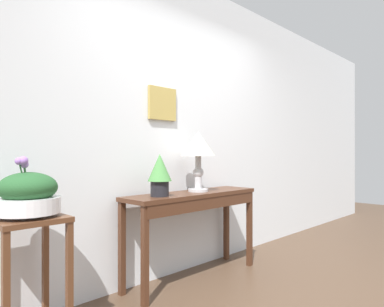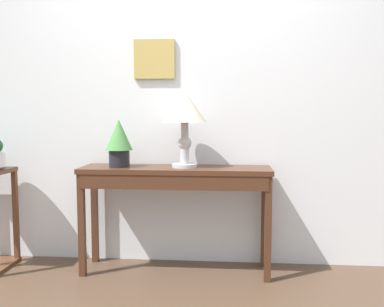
# 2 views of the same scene
# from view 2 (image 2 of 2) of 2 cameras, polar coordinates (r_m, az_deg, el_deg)

# --- Properties ---
(back_wall_with_art) EXTENTS (9.00, 0.13, 2.80)m
(back_wall_with_art) POSITION_cam_2_polar(r_m,az_deg,el_deg) (3.28, -1.00, 9.76)
(back_wall_with_art) COLOR silver
(back_wall_with_art) RESTS_ON ground
(console_table) EXTENTS (1.36, 0.36, 0.77)m
(console_table) POSITION_cam_2_polar(r_m,az_deg,el_deg) (3.02, -2.28, -4.02)
(console_table) COLOR #472819
(console_table) RESTS_ON ground
(table_lamp) EXTENTS (0.31, 0.31, 0.54)m
(table_lamp) POSITION_cam_2_polar(r_m,az_deg,el_deg) (3.00, -1.00, 5.67)
(table_lamp) COLOR #B7B7BC
(table_lamp) RESTS_ON console_table
(potted_plant_on_console) EXTENTS (0.19, 0.19, 0.34)m
(potted_plant_on_console) POSITION_cam_2_polar(r_m,az_deg,el_deg) (3.06, -9.82, 1.73)
(potted_plant_on_console) COLOR black
(potted_plant_on_console) RESTS_ON console_table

